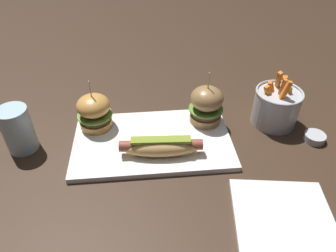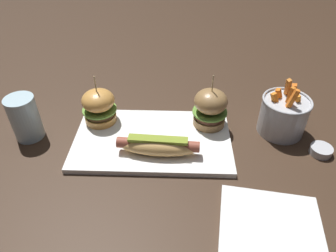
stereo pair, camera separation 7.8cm
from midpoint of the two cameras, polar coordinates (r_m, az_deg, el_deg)
name	(u,v)px [view 2 (the right image)]	position (r m, az deg, el deg)	size (l,w,h in m)	color
ground_plane	(153,142)	(0.81, -0.10, -3.03)	(3.00, 3.00, 0.00)	#382619
platter_main	(153,140)	(0.81, -0.10, -2.66)	(0.40, 0.24, 0.01)	white
hot_dog	(158,146)	(0.74, 1.15, -3.74)	(0.20, 0.06, 0.05)	tan
slider_left	(99,106)	(0.84, -9.98, 3.52)	(0.09, 0.09, 0.14)	gold
slider_right	(210,108)	(0.83, 10.41, 3.24)	(0.09, 0.09, 0.15)	olive
fries_bucket	(283,115)	(0.88, 22.78, 1.80)	(0.13, 0.13, 0.15)	#B7BABF
sauce_ramekin	(321,150)	(0.88, 28.56, -4.00)	(0.05, 0.05, 0.02)	#B7BABF
side_plate	(271,233)	(0.67, 21.69, -17.88)	(0.20, 0.20, 0.01)	white
water_glass	(25,118)	(0.86, -22.45, 1.27)	(0.07, 0.07, 0.12)	silver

